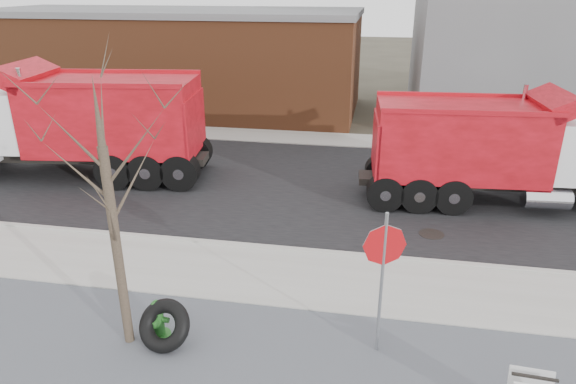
% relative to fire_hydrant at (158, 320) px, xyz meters
% --- Properties ---
extents(ground, '(120.00, 120.00, 0.00)m').
position_rel_fire_hydrant_xyz_m(ground, '(2.69, 2.35, -0.39)').
color(ground, '#383328').
rests_on(ground, ground).
extents(sidewalk, '(60.00, 2.50, 0.06)m').
position_rel_fire_hydrant_xyz_m(sidewalk, '(2.69, 2.60, -0.36)').
color(sidewalk, '#9E9B93').
rests_on(sidewalk, ground).
extents(curb, '(60.00, 0.15, 0.11)m').
position_rel_fire_hydrant_xyz_m(curb, '(2.69, 3.90, -0.33)').
color(curb, '#9E9B93').
rests_on(curb, ground).
extents(road, '(60.00, 9.40, 0.02)m').
position_rel_fire_hydrant_xyz_m(road, '(2.69, 8.65, -0.38)').
color(road, black).
rests_on(road, ground).
extents(far_sidewalk, '(60.00, 2.00, 0.06)m').
position_rel_fire_hydrant_xyz_m(far_sidewalk, '(2.69, 14.35, -0.36)').
color(far_sidewalk, '#9E9B93').
rests_on(far_sidewalk, ground).
extents(building_grey, '(12.00, 10.00, 8.00)m').
position_rel_fire_hydrant_xyz_m(building_grey, '(11.69, 20.35, 3.61)').
color(building_grey, slate).
rests_on(building_grey, ground).
extents(building_brick, '(20.20, 8.20, 5.30)m').
position_rel_fire_hydrant_xyz_m(building_brick, '(-7.31, 19.35, 2.27)').
color(building_brick, brown).
rests_on(building_brick, ground).
extents(bare_tree, '(3.20, 3.20, 5.20)m').
position_rel_fire_hydrant_xyz_m(bare_tree, '(-0.51, -0.25, 2.91)').
color(bare_tree, '#382D23').
rests_on(bare_tree, ground).
extents(fire_hydrant, '(0.48, 0.46, 0.84)m').
position_rel_fire_hydrant_xyz_m(fire_hydrant, '(0.00, 0.00, 0.00)').
color(fire_hydrant, '#2B6928').
rests_on(fire_hydrant, ground).
extents(truck_tire, '(1.13, 0.98, 0.99)m').
position_rel_fire_hydrant_xyz_m(truck_tire, '(0.24, -0.22, 0.07)').
color(truck_tire, black).
rests_on(truck_tire, ground).
extents(stop_sign, '(0.76, 0.27, 2.91)m').
position_rel_fire_hydrant_xyz_m(stop_sign, '(4.26, 0.34, 1.59)').
color(stop_sign, gray).
rests_on(stop_sign, ground).
extents(dump_truck_red_a, '(8.97, 3.00, 3.59)m').
position_rel_fire_hydrant_xyz_m(dump_truck_red_a, '(7.66, 8.24, 1.44)').
color(dump_truck_red_a, black).
rests_on(dump_truck_red_a, ground).
extents(dump_truck_red_b, '(9.74, 3.81, 4.01)m').
position_rel_fire_hydrant_xyz_m(dump_truck_red_b, '(-6.33, 8.15, 1.65)').
color(dump_truck_red_b, black).
rests_on(dump_truck_red_b, ground).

